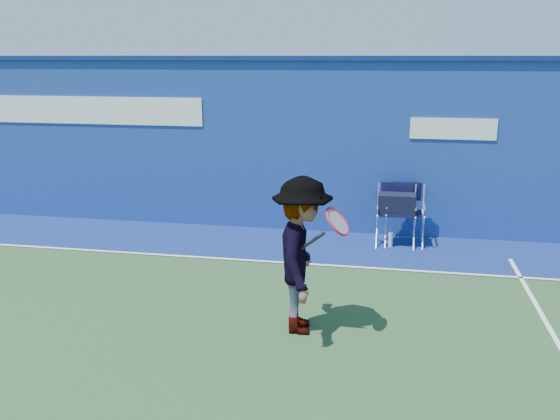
% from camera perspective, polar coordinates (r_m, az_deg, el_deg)
% --- Properties ---
extents(ground, '(80.00, 80.00, 0.00)m').
position_cam_1_polar(ground, '(6.59, -14.21, -13.70)').
color(ground, '#294927').
rests_on(ground, ground).
extents(stadium_wall, '(24.00, 0.50, 3.08)m').
position_cam_1_polar(stadium_wall, '(10.85, -3.31, 6.51)').
color(stadium_wall, navy).
rests_on(stadium_wall, ground).
extents(out_of_bounds_strip, '(24.00, 1.80, 0.01)m').
position_cam_1_polar(out_of_bounds_strip, '(10.16, -4.64, -3.04)').
color(out_of_bounds_strip, navy).
rests_on(out_of_bounds_strip, ground).
extents(court_lines, '(24.00, 12.00, 0.01)m').
position_cam_1_polar(court_lines, '(7.07, -12.18, -11.43)').
color(court_lines, white).
rests_on(court_lines, out_of_bounds_strip).
extents(directors_chair_left, '(0.61, 0.56, 1.02)m').
position_cam_1_polar(directors_chair_left, '(10.13, 11.87, -1.38)').
color(directors_chair_left, silver).
rests_on(directors_chair_left, ground).
extents(directors_chair_right, '(0.61, 0.54, 1.02)m').
position_cam_1_polar(directors_chair_right, '(10.03, 11.09, -0.99)').
color(directors_chair_right, silver).
rests_on(directors_chair_right, ground).
extents(water_bottle, '(0.07, 0.07, 0.25)m').
position_cam_1_polar(water_bottle, '(9.99, 10.60, -2.84)').
color(water_bottle, silver).
rests_on(water_bottle, ground).
extents(tennis_player, '(0.97, 1.23, 1.80)m').
position_cam_1_polar(tennis_player, '(6.68, 2.13, -4.39)').
color(tennis_player, '#EA4738').
rests_on(tennis_player, ground).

